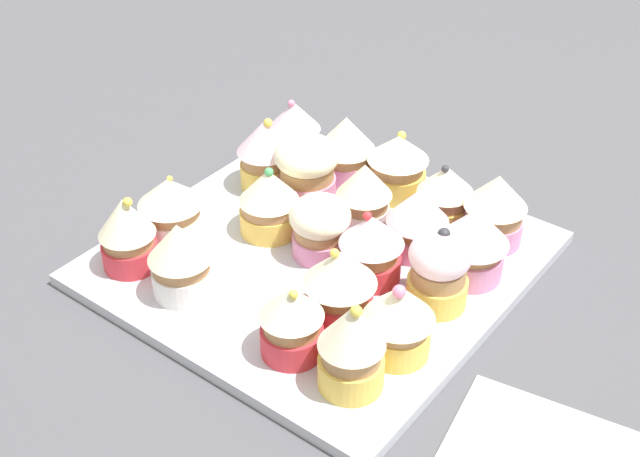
# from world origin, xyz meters

# --- Properties ---
(ground_plane) EXTENTS (1.80, 1.80, 0.03)m
(ground_plane) POSITION_xyz_m (0.00, 0.00, -0.01)
(ground_plane) COLOR #4C4C51
(baking_tray) EXTENTS (0.37, 0.37, 0.01)m
(baking_tray) POSITION_xyz_m (0.00, 0.00, 0.01)
(baking_tray) COLOR silver
(baking_tray) RESTS_ON ground_plane
(cupcake_0) EXTENTS (0.05, 0.05, 0.08)m
(cupcake_0) POSITION_xyz_m (-0.13, -0.12, 0.05)
(cupcake_0) COLOR #D1333D
(cupcake_0) RESTS_ON baking_tray
(cupcake_1) EXTENTS (0.06, 0.06, 0.08)m
(cupcake_1) POSITION_xyz_m (-0.06, -0.12, 0.05)
(cupcake_1) COLOR white
(cupcake_1) RESTS_ON baking_tray
(cupcake_2) EXTENTS (0.06, 0.06, 0.07)m
(cupcake_2) POSITION_xyz_m (0.06, -0.12, 0.05)
(cupcake_2) COLOR #D1333D
(cupcake_2) RESTS_ON baking_tray
(cupcake_3) EXTENTS (0.06, 0.06, 0.09)m
(cupcake_3) POSITION_xyz_m (0.13, -0.12, 0.05)
(cupcake_3) COLOR #EFC651
(cupcake_3) RESTS_ON baking_tray
(cupcake_4) EXTENTS (0.07, 0.07, 0.07)m
(cupcake_4) POSITION_xyz_m (-0.13, -0.07, 0.05)
(cupcake_4) COLOR white
(cupcake_4) RESTS_ON baking_tray
(cupcake_5) EXTENTS (0.07, 0.07, 0.08)m
(cupcake_5) POSITION_xyz_m (0.07, -0.07, 0.05)
(cupcake_5) COLOR #D1333D
(cupcake_5) RESTS_ON baking_tray
(cupcake_6) EXTENTS (0.06, 0.06, 0.08)m
(cupcake_6) POSITION_xyz_m (0.14, -0.07, 0.05)
(cupcake_6) COLOR #EFC651
(cupcake_6) RESTS_ON baking_tray
(cupcake_7) EXTENTS (0.06, 0.06, 0.07)m
(cupcake_7) POSITION_xyz_m (-0.06, 0.00, 0.05)
(cupcake_7) COLOR #EFC651
(cupcake_7) RESTS_ON baking_tray
(cupcake_8) EXTENTS (0.06, 0.06, 0.06)m
(cupcake_8) POSITION_xyz_m (-0.00, -0.00, 0.05)
(cupcake_8) COLOR pink
(cupcake_8) RESTS_ON baking_tray
(cupcake_9) EXTENTS (0.06, 0.06, 0.07)m
(cupcake_9) POSITION_xyz_m (0.06, 0.00, 0.05)
(cupcake_9) COLOR #D1333D
(cupcake_9) RESTS_ON baking_tray
(cupcake_10) EXTENTS (0.06, 0.06, 0.08)m
(cupcake_10) POSITION_xyz_m (0.13, 0.01, 0.05)
(cupcake_10) COLOR #EFC651
(cupcake_10) RESTS_ON baking_tray
(cupcake_11) EXTENTS (0.06, 0.06, 0.08)m
(cupcake_11) POSITION_xyz_m (-0.12, 0.06, 0.05)
(cupcake_11) COLOR #EFC651
(cupcake_11) RESTS_ON baking_tray
(cupcake_12) EXTENTS (0.07, 0.07, 0.08)m
(cupcake_12) POSITION_xyz_m (-0.07, 0.07, 0.05)
(cupcake_12) COLOR pink
(cupcake_12) RESTS_ON baking_tray
(cupcake_13) EXTENTS (0.06, 0.06, 0.07)m
(cupcake_13) POSITION_xyz_m (0.01, 0.06, 0.05)
(cupcake_13) COLOR white
(cupcake_13) RESTS_ON baking_tray
(cupcake_14) EXTENTS (0.06, 0.06, 0.07)m
(cupcake_14) POSITION_xyz_m (0.07, 0.06, 0.05)
(cupcake_14) COLOR pink
(cupcake_14) RESTS_ON baking_tray
(cupcake_15) EXTENTS (0.07, 0.07, 0.08)m
(cupcake_15) POSITION_xyz_m (0.13, 0.06, 0.05)
(cupcake_15) COLOR pink
(cupcake_15) RESTS_ON baking_tray
(cupcake_16) EXTENTS (0.06, 0.06, 0.08)m
(cupcake_16) POSITION_xyz_m (-0.13, 0.13, 0.05)
(cupcake_16) COLOR white
(cupcake_16) RESTS_ON baking_tray
(cupcake_17) EXTENTS (0.06, 0.06, 0.08)m
(cupcake_17) POSITION_xyz_m (-0.06, 0.13, 0.05)
(cupcake_17) COLOR pink
(cupcake_17) RESTS_ON baking_tray
(cupcake_18) EXTENTS (0.07, 0.07, 0.07)m
(cupcake_18) POSITION_xyz_m (0.00, 0.14, 0.05)
(cupcake_18) COLOR #EFC651
(cupcake_18) RESTS_ON baking_tray
(cupcake_19) EXTENTS (0.06, 0.06, 0.07)m
(cupcake_19) POSITION_xyz_m (0.07, 0.12, 0.04)
(cupcake_19) COLOR #EFC651
(cupcake_19) RESTS_ON baking_tray
(cupcake_20) EXTENTS (0.06, 0.06, 0.08)m
(cupcake_20) POSITION_xyz_m (0.12, 0.12, 0.05)
(cupcake_20) COLOR pink
(cupcake_20) RESTS_ON baking_tray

